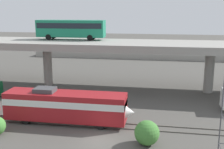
{
  "coord_description": "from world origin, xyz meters",
  "views": [
    {
      "loc": [
        5.74,
        -26.45,
        13.2
      ],
      "look_at": [
        -2.05,
        19.33,
        2.52
      ],
      "focal_mm": 45.76,
      "sensor_mm": 36.0,
      "label": 1
    }
  ],
  "objects_px": {
    "train_locomotive": "(71,105)",
    "parked_car_2": "(204,51)",
    "parked_car_4": "(199,48)",
    "parked_car_6": "(73,46)",
    "parked_car_0": "(70,47)",
    "transit_bus_on_overpass": "(71,28)",
    "parked_car_7": "(180,50)",
    "parked_car_3": "(167,48)",
    "parked_car_1": "(129,49)",
    "parked_car_5": "(119,47)"
  },
  "relations": [
    {
      "from": "train_locomotive",
      "to": "parked_car_2",
      "type": "xyz_separation_m",
      "value": [
        21.61,
        48.15,
        0.11
      ]
    },
    {
      "from": "parked_car_4",
      "to": "parked_car_6",
      "type": "bearing_deg",
      "value": -178.38
    },
    {
      "from": "parked_car_0",
      "to": "transit_bus_on_overpass",
      "type": "bearing_deg",
      "value": -71.57
    },
    {
      "from": "train_locomotive",
      "to": "parked_car_4",
      "type": "distance_m",
      "value": 57.45
    },
    {
      "from": "parked_car_0",
      "to": "parked_car_7",
      "type": "relative_size",
      "value": 0.91
    },
    {
      "from": "parked_car_3",
      "to": "parked_car_6",
      "type": "xyz_separation_m",
      "value": [
        -28.26,
        0.72,
        0.0
      ]
    },
    {
      "from": "parked_car_3",
      "to": "parked_car_6",
      "type": "relative_size",
      "value": 0.97
    },
    {
      "from": "parked_car_1",
      "to": "parked_car_0",
      "type": "bearing_deg",
      "value": 174.11
    },
    {
      "from": "transit_bus_on_overpass",
      "to": "parked_car_5",
      "type": "height_order",
      "value": "transit_bus_on_overpass"
    },
    {
      "from": "parked_car_3",
      "to": "parked_car_7",
      "type": "relative_size",
      "value": 0.98
    },
    {
      "from": "parked_car_3",
      "to": "parked_car_4",
      "type": "distance_m",
      "value": 9.01
    },
    {
      "from": "train_locomotive",
      "to": "parked_car_0",
      "type": "bearing_deg",
      "value": 107.94
    },
    {
      "from": "parked_car_3",
      "to": "parked_car_5",
      "type": "bearing_deg",
      "value": 174.15
    },
    {
      "from": "parked_car_4",
      "to": "parked_car_5",
      "type": "height_order",
      "value": "same"
    },
    {
      "from": "transit_bus_on_overpass",
      "to": "parked_car_2",
      "type": "xyz_separation_m",
      "value": [
        27.14,
        30.13,
        -7.68
      ]
    },
    {
      "from": "parked_car_1",
      "to": "parked_car_2",
      "type": "xyz_separation_m",
      "value": [
        20.15,
        -0.26,
        -0.0
      ]
    },
    {
      "from": "transit_bus_on_overpass",
      "to": "train_locomotive",
      "type": "bearing_deg",
      "value": -72.94
    },
    {
      "from": "parked_car_2",
      "to": "parked_car_3",
      "type": "bearing_deg",
      "value": -20.65
    },
    {
      "from": "parked_car_4",
      "to": "train_locomotive",
      "type": "bearing_deg",
      "value": -111.3
    },
    {
      "from": "parked_car_3",
      "to": "parked_car_6",
      "type": "height_order",
      "value": "same"
    },
    {
      "from": "parked_car_4",
      "to": "parked_car_6",
      "type": "xyz_separation_m",
      "value": [
        -37.09,
        -1.05,
        0.0
      ]
    },
    {
      "from": "parked_car_5",
      "to": "parked_car_7",
      "type": "height_order",
      "value": "same"
    },
    {
      "from": "train_locomotive",
      "to": "parked_car_6",
      "type": "relative_size",
      "value": 3.27
    },
    {
      "from": "parked_car_6",
      "to": "transit_bus_on_overpass",
      "type": "bearing_deg",
      "value": 107.23
    },
    {
      "from": "transit_bus_on_overpass",
      "to": "parked_car_4",
      "type": "distance_m",
      "value": 44.9
    },
    {
      "from": "transit_bus_on_overpass",
      "to": "parked_car_2",
      "type": "distance_m",
      "value": 41.27
    },
    {
      "from": "train_locomotive",
      "to": "transit_bus_on_overpass",
      "type": "xyz_separation_m",
      "value": [
        -5.53,
        18.03,
        7.79
      ]
    },
    {
      "from": "parked_car_1",
      "to": "parked_car_6",
      "type": "bearing_deg",
      "value": 167.02
    },
    {
      "from": "parked_car_1",
      "to": "parked_car_5",
      "type": "bearing_deg",
      "value": 125.98
    },
    {
      "from": "parked_car_4",
      "to": "parked_car_5",
      "type": "relative_size",
      "value": 0.91
    },
    {
      "from": "train_locomotive",
      "to": "parked_car_1",
      "type": "bearing_deg",
      "value": 88.28
    },
    {
      "from": "train_locomotive",
      "to": "parked_car_1",
      "type": "xyz_separation_m",
      "value": [
        1.46,
        48.41,
        0.11
      ]
    },
    {
      "from": "parked_car_6",
      "to": "parked_car_2",
      "type": "bearing_deg",
      "value": 173.47
    },
    {
      "from": "parked_car_3",
      "to": "parked_car_4",
      "type": "height_order",
      "value": "same"
    },
    {
      "from": "parked_car_0",
      "to": "parked_car_6",
      "type": "height_order",
      "value": "same"
    },
    {
      "from": "parked_car_0",
      "to": "parked_car_2",
      "type": "xyz_separation_m",
      "value": [
        37.87,
        -2.08,
        0.0
      ]
    },
    {
      "from": "parked_car_3",
      "to": "parked_car_7",
      "type": "height_order",
      "value": "same"
    },
    {
      "from": "train_locomotive",
      "to": "parked_car_2",
      "type": "bearing_deg",
      "value": 65.83
    },
    {
      "from": "parked_car_4",
      "to": "parked_car_2",
      "type": "bearing_deg",
      "value": -82.19
    },
    {
      "from": "parked_car_2",
      "to": "parked_car_4",
      "type": "distance_m",
      "value": 5.43
    },
    {
      "from": "parked_car_3",
      "to": "parked_car_2",
      "type": "bearing_deg",
      "value": -20.65
    },
    {
      "from": "transit_bus_on_overpass",
      "to": "parked_car_7",
      "type": "bearing_deg",
      "value": 56.26
    },
    {
      "from": "train_locomotive",
      "to": "transit_bus_on_overpass",
      "type": "height_order",
      "value": "transit_bus_on_overpass"
    },
    {
      "from": "parked_car_5",
      "to": "parked_car_3",
      "type": "bearing_deg",
      "value": -5.85
    },
    {
      "from": "parked_car_5",
      "to": "parked_car_6",
      "type": "height_order",
      "value": "same"
    },
    {
      "from": "train_locomotive",
      "to": "parked_car_5",
      "type": "distance_m",
      "value": 53.24
    },
    {
      "from": "train_locomotive",
      "to": "parked_car_5",
      "type": "bearing_deg",
      "value": 92.18
    },
    {
      "from": "parked_car_5",
      "to": "train_locomotive",
      "type": "bearing_deg",
      "value": -87.82
    },
    {
      "from": "transit_bus_on_overpass",
      "to": "parked_car_5",
      "type": "relative_size",
      "value": 2.55
    },
    {
      "from": "parked_car_4",
      "to": "parked_car_5",
      "type": "xyz_separation_m",
      "value": [
        -22.89,
        -0.33,
        0.0
      ]
    }
  ]
}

